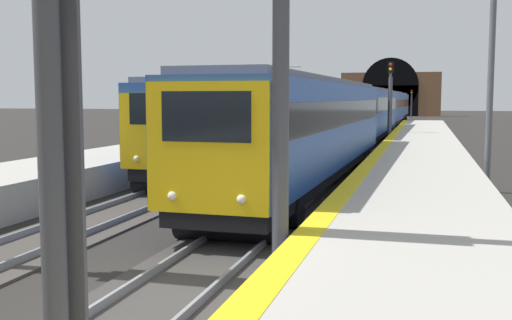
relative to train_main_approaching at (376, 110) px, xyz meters
name	(u,v)px	position (x,y,z in m)	size (l,w,h in m)	color
ground_plane	(159,305)	(-45.92, 0.00, -2.31)	(320.00, 320.00, 0.00)	#282623
platform_right	(409,293)	(-45.92, -3.96, -1.77)	(112.00, 3.89, 1.09)	#ADA89E
platform_right_edge_strip	(295,248)	(-45.92, -2.26, -1.22)	(112.00, 0.50, 0.01)	yellow
track_main_line	(159,302)	(-45.92, 0.00, -2.27)	(160.00, 2.65, 0.21)	#383533
train_main_approaching	(376,110)	(0.00, 0.00, 0.00)	(85.67, 3.31, 4.05)	#264C99
train_adjacent_platform	(285,114)	(-16.89, 4.39, 0.01)	(39.00, 3.18, 4.96)	#264C99
railway_signal_near	(53,165)	(-51.54, -1.86, 0.63)	(0.39, 0.38, 5.01)	#38383D
railway_signal_mid	(390,98)	(-13.07, -1.86, 1.02)	(0.39, 0.38, 5.74)	#4C4C54
railway_signal_far	(411,101)	(53.81, -1.86, 0.47)	(0.39, 0.38, 4.72)	#38383D
tunnel_portal	(390,94)	(63.01, 2.20, 1.75)	(2.24, 18.20, 10.74)	brown
catenary_mast_near	(284,94)	(10.31, 10.67, 1.42)	(0.22, 2.02, 7.27)	#595B60
catenary_mast_far	(490,82)	(-31.78, -6.27, 1.61)	(0.22, 2.11, 7.63)	#595B60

